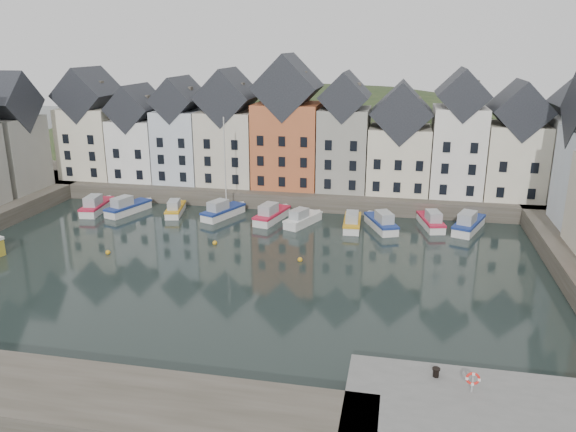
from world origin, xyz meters
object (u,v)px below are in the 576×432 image
(boat_d, at_px, (222,211))
(life_ring_post, at_px, (473,379))
(mooring_bollard, at_px, (436,372))
(boat_a, at_px, (96,206))

(boat_d, relative_size, life_ring_post, 9.76)
(boat_d, bearing_deg, life_ring_post, -31.69)
(boat_d, xyz_separation_m, mooring_bollard, (24.41, -34.16, 1.49))
(boat_d, bearing_deg, mooring_bollard, -32.80)
(boat_d, distance_m, life_ring_post, 44.15)
(boat_a, distance_m, boat_d, 16.76)
(mooring_bollard, bearing_deg, boat_d, 125.54)
(boat_d, relative_size, mooring_bollard, 22.66)
(mooring_bollard, bearing_deg, life_ring_post, -32.52)
(boat_d, xyz_separation_m, life_ring_post, (26.33, -35.39, 2.04))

